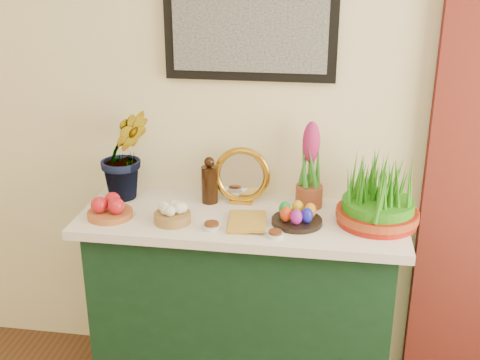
% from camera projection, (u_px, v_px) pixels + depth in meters
% --- Properties ---
extents(sideboard, '(1.30, 0.45, 0.85)m').
position_uv_depth(sideboard, '(242.00, 307.00, 2.76)').
color(sideboard, '#12341E').
rests_on(sideboard, ground).
extents(tablecloth, '(1.40, 0.55, 0.04)m').
position_uv_depth(tablecloth, '(242.00, 219.00, 2.60)').
color(tablecloth, white).
rests_on(tablecloth, sideboard).
extents(hyacinth_green, '(0.36, 0.34, 0.55)m').
position_uv_depth(hyacinth_green, '(124.00, 140.00, 2.68)').
color(hyacinth_green, '#327F25').
rests_on(hyacinth_green, tablecloth).
extents(apple_bowl, '(0.23, 0.23, 0.10)m').
position_uv_depth(apple_bowl, '(110.00, 208.00, 2.56)').
color(apple_bowl, '#A7582B').
rests_on(apple_bowl, tablecloth).
extents(garlic_basket, '(0.19, 0.19, 0.09)m').
position_uv_depth(garlic_basket, '(172.00, 214.00, 2.51)').
color(garlic_basket, olive).
rests_on(garlic_basket, tablecloth).
extents(vinegar_cruet, '(0.07, 0.07, 0.22)m').
position_uv_depth(vinegar_cruet, '(210.00, 182.00, 2.69)').
color(vinegar_cruet, black).
rests_on(vinegar_cruet, tablecloth).
extents(mirror, '(0.26, 0.07, 0.26)m').
position_uv_depth(mirror, '(242.00, 176.00, 2.69)').
color(mirror, gold).
rests_on(mirror, tablecloth).
extents(book, '(0.16, 0.22, 0.03)m').
position_uv_depth(book, '(228.00, 221.00, 2.51)').
color(book, gold).
rests_on(book, tablecloth).
extents(spice_dish_left, '(0.07, 0.07, 0.03)m').
position_uv_depth(spice_dish_left, '(212.00, 226.00, 2.46)').
color(spice_dish_left, silver).
rests_on(spice_dish_left, tablecloth).
extents(spice_dish_right, '(0.07, 0.07, 0.03)m').
position_uv_depth(spice_dish_right, '(275.00, 234.00, 2.39)').
color(spice_dish_right, silver).
rests_on(spice_dish_right, tablecloth).
extents(egg_plate, '(0.27, 0.27, 0.09)m').
position_uv_depth(egg_plate, '(297.00, 217.00, 2.50)').
color(egg_plate, black).
rests_on(egg_plate, tablecloth).
extents(hyacinth_pink, '(0.12, 0.12, 0.39)m').
position_uv_depth(hyacinth_pink, '(310.00, 169.00, 2.62)').
color(hyacinth_pink, brown).
rests_on(hyacinth_pink, tablecloth).
extents(wheatgrass_sabzeh, '(0.34, 0.34, 0.28)m').
position_uv_depth(wheatgrass_sabzeh, '(379.00, 196.00, 2.48)').
color(wheatgrass_sabzeh, '#9A170B').
rests_on(wheatgrass_sabzeh, tablecloth).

